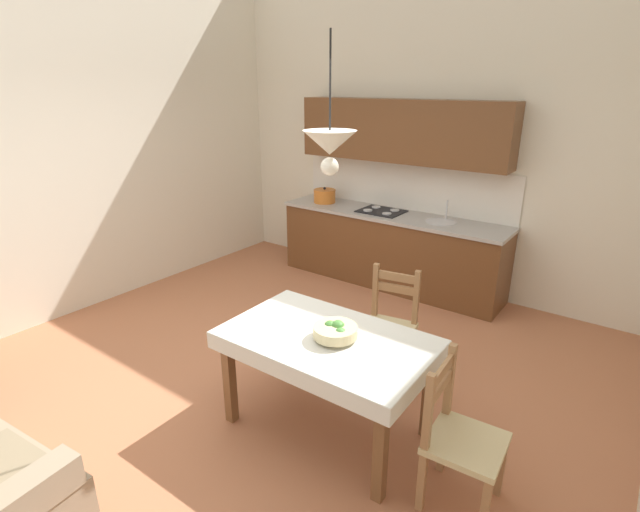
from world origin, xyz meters
TOP-DOWN VIEW (x-y plane):
  - ground_plane at (0.00, 0.00)m, footprint 5.83×6.05m
  - wall_back at (0.00, 2.78)m, footprint 5.83×0.12m
  - wall_left at (-2.67, 0.00)m, footprint 0.12×6.05m
  - kitchen_cabinetry at (-0.23, 2.45)m, footprint 2.81×0.63m
  - dining_table at (0.71, -0.22)m, footprint 1.44×0.89m
  - dining_chair_window_side at (1.70, -0.28)m, footprint 0.45×0.45m
  - dining_chair_kitchen_side at (0.72, 0.67)m, footprint 0.49×0.49m
  - fruit_bowl at (0.78, -0.21)m, footprint 0.30×0.30m
  - pendant_lamp at (0.72, -0.22)m, footprint 0.32×0.32m

SIDE VIEW (x-z plane):
  - ground_plane at x=0.00m, z-range -0.10..0.00m
  - dining_chair_window_side at x=1.70m, z-range -0.02..0.91m
  - dining_chair_kitchen_side at x=0.72m, z-range -0.02..0.91m
  - dining_table at x=0.71m, z-range 0.25..1.00m
  - fruit_bowl at x=0.78m, z-range 0.75..0.87m
  - kitchen_cabinetry at x=-0.23m, z-range -0.24..1.96m
  - wall_back at x=0.00m, z-range 0.00..4.05m
  - wall_left at x=-2.67m, z-range 0.00..4.05m
  - pendant_lamp at x=0.72m, z-range 1.63..2.44m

